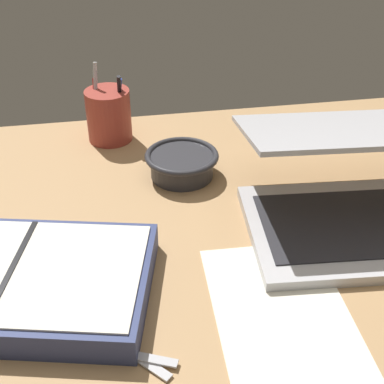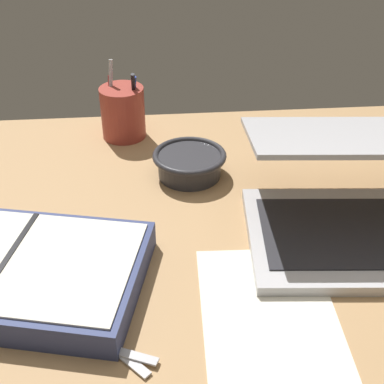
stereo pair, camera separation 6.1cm
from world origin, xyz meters
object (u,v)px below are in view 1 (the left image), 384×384
at_px(pen_cup, 109,115).
at_px(planner, 15,281).
at_px(laptop, 353,193).
at_px(bowl, 182,163).
at_px(scissors, 108,345).

height_order(pen_cup, planner, pen_cup).
distance_m(laptop, bowl, 0.31).
height_order(bowl, scissors, bowl).
height_order(pen_cup, scissors, pen_cup).
bearing_deg(pen_cup, bowl, -54.01).
relative_size(laptop, pen_cup, 2.30).
xyz_separation_m(planner, scissors, (0.12, -0.12, -0.02)).
distance_m(laptop, scissors, 0.46).
bearing_deg(laptop, planner, -166.63).
relative_size(pen_cup, scissors, 1.31).
relative_size(laptop, planner, 0.90).
height_order(laptop, planner, laptop).
distance_m(bowl, planner, 0.39).
bearing_deg(scissors, planner, 170.67).
bearing_deg(laptop, scissors, -149.19).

